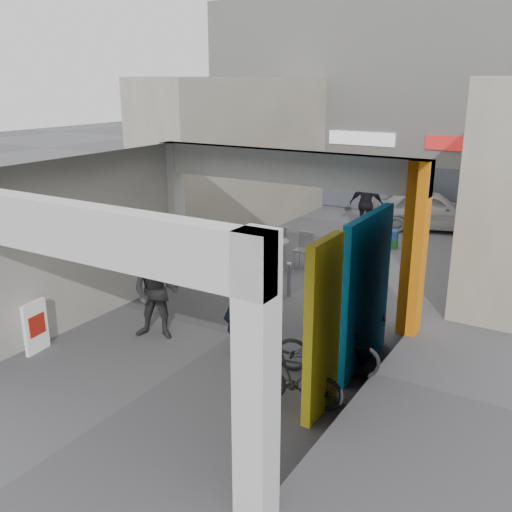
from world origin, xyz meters
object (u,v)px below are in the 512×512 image
Objects in this scene: produce_stand at (262,242)px; bicycle_rear at (297,379)px; man_back_turned at (156,292)px; white_van at (429,210)px; bicycle_front at (327,349)px; cafe_set at (276,254)px; man_crates at (366,204)px; man_elderly at (365,304)px; man_with_dog at (240,303)px; border_collie at (250,328)px.

bicycle_rear reaches higher than produce_stand.
man_back_turned reaches higher than white_van.
bicycle_front is at bearing -8.71° from bicycle_rear.
cafe_set is 0.88× the size of bicycle_front.
bicycle_rear is at bearing 95.61° from man_crates.
man_elderly reaches higher than bicycle_rear.
man_back_turned reaches higher than man_with_dog.
border_collie is at bearing -67.19° from cafe_set.
cafe_set reaches higher than bicycle_rear.
bicycle_front is 1.21× the size of bicycle_rear.
man_with_dog is 2.38m from man_elderly.
man_with_dog reaches higher than bicycle_front.
white_van is (-1.21, 12.22, 0.22)m from bicycle_rear.
man_crates is at bearing 113.53° from white_van.
man_crates is at bearing 101.07° from border_collie.
bicycle_rear is (0.00, -1.15, -0.03)m from bicycle_front.
produce_stand is at bearing 55.25° from man_crates.
man_crates reaches higher than bicycle_rear.
cafe_set reaches higher than border_collie.
bicycle_front is 1.15m from bicycle_rear.
bicycle_rear is at bearing 161.93° from bicycle_front.
border_collie is 0.35× the size of man_crates.
man_with_dog is 1.24× the size of bicycle_rear.
man_elderly is at bearing -169.05° from man_with_dog.
bicycle_rear is (3.69, -5.97, 0.11)m from cafe_set.
cafe_set is 5.10m from man_elderly.
man_with_dog is 9.57m from man_crates.
man_crates is (-1.06, 9.10, 0.68)m from border_collie.
man_back_turned is at bearing 76.99° from man_crates.
produce_stand is 6.37m from white_van.
man_back_turned is 1.02× the size of man_crates.
man_back_turned is at bearing -174.64° from man_elderly.
man_back_turned is 1.06× the size of bicycle_front.
man_crates reaches higher than bicycle_front.
cafe_set is at bearing 70.57° from man_back_turned.
man_back_turned reaches higher than produce_stand.
man_back_turned reaches higher than bicycle_front.
border_collie is 9.19m from man_crates.
bicycle_front is at bearing -52.56° from cafe_set.
man_back_turned is (-1.69, -0.42, 0.03)m from man_with_dog.
man_back_turned reaches higher than bicycle_rear.
man_with_dog is at bearing 70.15° from bicycle_front.
bicycle_rear is at bearing -62.27° from produce_stand.
bicycle_front is (2.91, -9.56, -0.47)m from man_crates.
produce_stand is 4.26m from man_crates.
man_elderly is (1.92, 1.40, -0.09)m from man_with_dog.
bicycle_rear is (4.70, -6.90, 0.16)m from produce_stand.
bicycle_front is (3.50, 0.37, -0.49)m from man_back_turned.
man_crates reaches higher than white_van.
man_with_dog is 0.98× the size of man_crates.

